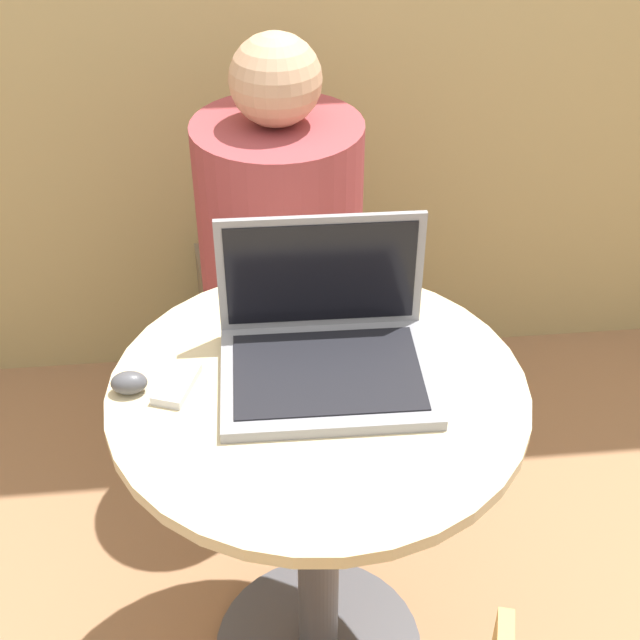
{
  "coord_description": "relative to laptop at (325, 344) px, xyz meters",
  "views": [
    {
      "loc": [
        -0.11,
        -1.11,
        1.72
      ],
      "look_at": [
        0.01,
        0.05,
        0.85
      ],
      "focal_mm": 50.0,
      "sensor_mm": 36.0,
      "label": 1
    }
  ],
  "objects": [
    {
      "name": "round_table",
      "position": [
        -0.02,
        -0.05,
        -0.28
      ],
      "size": [
        0.7,
        0.7,
        0.75
      ],
      "color": "#4C4C51",
      "rests_on": "ground_plane"
    },
    {
      "name": "person_seated",
      "position": [
        -0.05,
        0.62,
        -0.33
      ],
      "size": [
        0.41,
        0.59,
        1.13
      ],
      "color": "brown",
      "rests_on": "ground_plane"
    },
    {
      "name": "cell_phone",
      "position": [
        -0.25,
        -0.03,
        -0.04
      ],
      "size": [
        0.08,
        0.11,
        0.02
      ],
      "color": "silver",
      "rests_on": "round_table"
    },
    {
      "name": "computer_mouse",
      "position": [
        -0.33,
        -0.03,
        -0.03
      ],
      "size": [
        0.06,
        0.04,
        0.04
      ],
      "color": "#4C4C51",
      "rests_on": "round_table"
    },
    {
      "name": "laptop",
      "position": [
        0.0,
        0.0,
        0.0
      ],
      "size": [
        0.36,
        0.28,
        0.24
      ],
      "color": "gray",
      "rests_on": "round_table"
    }
  ]
}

